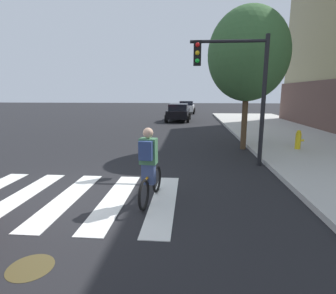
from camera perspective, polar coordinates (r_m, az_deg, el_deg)
ground_plane at (r=6.81m, az=-21.52°, el=-10.09°), size 120.00×120.00×0.00m
crosswalk_stripes at (r=6.76m, az=-20.72°, el=-10.13°), size 5.07×3.34×0.01m
manhole_cover at (r=4.55m, az=-27.31°, el=-21.88°), size 0.64×0.64×0.01m
sedan_mid at (r=23.46m, az=2.25°, el=7.45°), size 2.17×4.37×1.49m
sedan_far at (r=32.48m, az=3.99°, el=8.54°), size 2.16×4.34×1.48m
cyclist at (r=5.87m, az=-4.07°, el=-4.04°), size 0.39×1.70×1.69m
traffic_light_near at (r=9.10m, az=14.83°, el=13.95°), size 2.47×0.28×4.20m
fire_hydrant at (r=12.15m, az=26.07°, el=1.41°), size 0.33×0.22×0.78m
street_tree_near at (r=12.00m, az=16.74°, el=18.35°), size 3.28×3.28×5.84m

